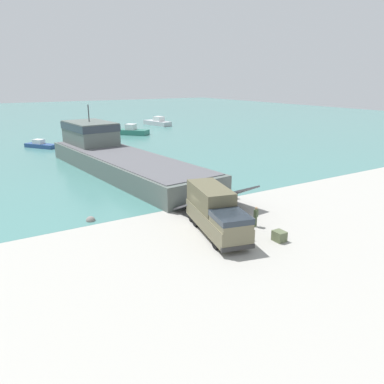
# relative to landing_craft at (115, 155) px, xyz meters

# --- Properties ---
(ground_plane) EXTENTS (240.00, 240.00, 0.00)m
(ground_plane) POSITION_rel_landing_craft_xyz_m (-0.75, -22.40, -1.93)
(ground_plane) COLOR #A8A59E
(water_surface) EXTENTS (240.00, 180.00, 0.01)m
(water_surface) POSITION_rel_landing_craft_xyz_m (-0.75, 72.46, -1.93)
(water_surface) COLOR #477F7A
(water_surface) RESTS_ON ground_plane
(landing_craft) EXTENTS (10.41, 35.50, 7.89)m
(landing_craft) POSITION_rel_landing_craft_xyz_m (0.00, 0.00, 0.00)
(landing_craft) COLOR #56605B
(landing_craft) RESTS_ON ground_plane
(military_truck) EXTENTS (4.21, 8.38, 3.38)m
(military_truck) POSITION_rel_landing_craft_xyz_m (-0.97, -24.02, -0.24)
(military_truck) COLOR #6B664C
(military_truck) RESTS_ON ground_plane
(soldier_on_ramp) EXTENTS (0.50, 0.41, 1.68)m
(soldier_on_ramp) POSITION_rel_landing_craft_xyz_m (2.44, -24.73, -0.97)
(soldier_on_ramp) COLOR #3D4C33
(soldier_on_ramp) RESTS_ON ground_plane
(moored_boat_a) EXTENTS (4.87, 5.88, 1.41)m
(moored_boat_a) POSITION_rel_landing_craft_xyz_m (-5.25, 22.37, -1.47)
(moored_boat_a) COLOR navy
(moored_boat_a) RESTS_ON ground_plane
(moored_boat_b) EXTENTS (4.32, 8.86, 2.26)m
(moored_boat_b) POSITION_rel_landing_craft_xyz_m (26.56, 41.17, -1.18)
(moored_boat_b) COLOR #B7BABF
(moored_boat_b) RESTS_ON ground_plane
(moored_boat_c) EXTENTS (6.37, 6.58, 2.23)m
(moored_boat_c) POSITION_rel_landing_craft_xyz_m (14.48, 28.69, -1.19)
(moored_boat_c) COLOR #2D7060
(moored_boat_c) RESTS_ON ground_plane
(mooring_bollard) EXTENTS (0.25, 0.25, 0.74)m
(mooring_bollard) POSITION_rel_landing_craft_xyz_m (5.30, -17.85, -1.53)
(mooring_bollard) COLOR #333338
(mooring_bollard) RESTS_ON ground_plane
(cargo_crate) EXTENTS (0.76, 0.91, 0.76)m
(cargo_crate) POSITION_rel_landing_craft_xyz_m (2.09, -27.74, -1.56)
(cargo_crate) COLOR #566042
(cargo_crate) RESTS_ON ground_plane
(shoreline_rock_a) EXTENTS (0.59, 0.59, 0.59)m
(shoreline_rock_a) POSITION_rel_landing_craft_xyz_m (5.72, -16.51, -1.93)
(shoreline_rock_a) COLOR gray
(shoreline_rock_a) RESTS_ON ground_plane
(shoreline_rock_b) EXTENTS (0.78, 0.78, 0.78)m
(shoreline_rock_b) POSITION_rel_landing_craft_xyz_m (-8.42, -16.54, -1.93)
(shoreline_rock_b) COLOR gray
(shoreline_rock_b) RESTS_ON ground_plane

